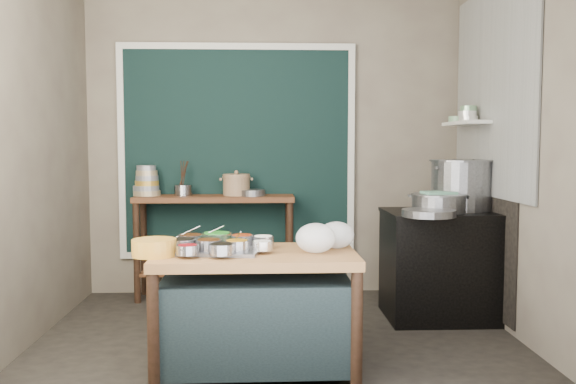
{
  "coord_description": "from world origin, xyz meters",
  "views": [
    {
      "loc": [
        -0.1,
        -4.3,
        1.42
      ],
      "look_at": [
        0.08,
        0.25,
        1.06
      ],
      "focal_mm": 38.0,
      "sensor_mm": 36.0,
      "label": 1
    }
  ],
  "objects_px": {
    "back_counter": "(215,247)",
    "utensil_cup": "(183,190)",
    "saucepan": "(321,237)",
    "ceramic_crock": "(236,186)",
    "prep_table": "(256,311)",
    "condiment_tray": "(220,251)",
    "stock_pot": "(461,185)",
    "stove_block": "(441,266)",
    "yellow_basin": "(154,248)",
    "steamer": "(439,203)"
  },
  "relations": [
    {
      "from": "back_counter",
      "to": "condiment_tray",
      "type": "height_order",
      "value": "back_counter"
    },
    {
      "from": "stove_block",
      "to": "steamer",
      "type": "distance_m",
      "value": 0.54
    },
    {
      "from": "prep_table",
      "to": "condiment_tray",
      "type": "height_order",
      "value": "condiment_tray"
    },
    {
      "from": "stove_block",
      "to": "back_counter",
      "type": "bearing_deg",
      "value": 158.98
    },
    {
      "from": "prep_table",
      "to": "utensil_cup",
      "type": "relative_size",
      "value": 7.58
    },
    {
      "from": "saucepan",
      "to": "ceramic_crock",
      "type": "distance_m",
      "value": 1.77
    },
    {
      "from": "saucepan",
      "to": "utensil_cup",
      "type": "distance_m",
      "value": 1.99
    },
    {
      "from": "stove_block",
      "to": "ceramic_crock",
      "type": "height_order",
      "value": "ceramic_crock"
    },
    {
      "from": "condiment_tray",
      "to": "prep_table",
      "type": "bearing_deg",
      "value": 1.23
    },
    {
      "from": "stove_block",
      "to": "utensil_cup",
      "type": "bearing_deg",
      "value": 161.13
    },
    {
      "from": "utensil_cup",
      "to": "condiment_tray",
      "type": "bearing_deg",
      "value": -75.84
    },
    {
      "from": "back_counter",
      "to": "steamer",
      "type": "height_order",
      "value": "steamer"
    },
    {
      "from": "prep_table",
      "to": "condiment_tray",
      "type": "bearing_deg",
      "value": -179.32
    },
    {
      "from": "utensil_cup",
      "to": "steamer",
      "type": "xyz_separation_m",
      "value": [
        2.13,
        -0.83,
        -0.05
      ]
    },
    {
      "from": "utensil_cup",
      "to": "ceramic_crock",
      "type": "height_order",
      "value": "ceramic_crock"
    },
    {
      "from": "ceramic_crock",
      "to": "steamer",
      "type": "bearing_deg",
      "value": -26.82
    },
    {
      "from": "stove_block",
      "to": "condiment_tray",
      "type": "relative_size",
      "value": 1.84
    },
    {
      "from": "ceramic_crock",
      "to": "back_counter",
      "type": "bearing_deg",
      "value": -175.41
    },
    {
      "from": "back_counter",
      "to": "utensil_cup",
      "type": "xyz_separation_m",
      "value": [
        -0.29,
        0.02,
        0.52
      ]
    },
    {
      "from": "saucepan",
      "to": "utensil_cup",
      "type": "relative_size",
      "value": 1.38
    },
    {
      "from": "stove_block",
      "to": "ceramic_crock",
      "type": "xyz_separation_m",
      "value": [
        -1.7,
        0.75,
        0.61
      ]
    },
    {
      "from": "stove_block",
      "to": "utensil_cup",
      "type": "xyz_separation_m",
      "value": [
        -2.19,
        0.75,
        0.57
      ]
    },
    {
      "from": "yellow_basin",
      "to": "stock_pot",
      "type": "relative_size",
      "value": 0.5
    },
    {
      "from": "yellow_basin",
      "to": "utensil_cup",
      "type": "bearing_deg",
      "value": 92.3
    },
    {
      "from": "stove_block",
      "to": "condiment_tray",
      "type": "height_order",
      "value": "stove_block"
    },
    {
      "from": "back_counter",
      "to": "ceramic_crock",
      "type": "distance_m",
      "value": 0.6
    },
    {
      "from": "utensil_cup",
      "to": "steamer",
      "type": "bearing_deg",
      "value": -21.35
    },
    {
      "from": "back_counter",
      "to": "saucepan",
      "type": "height_order",
      "value": "back_counter"
    },
    {
      "from": "condiment_tray",
      "to": "saucepan",
      "type": "xyz_separation_m",
      "value": [
        0.65,
        0.22,
        0.05
      ]
    },
    {
      "from": "ceramic_crock",
      "to": "stove_block",
      "type": "bearing_deg",
      "value": -23.68
    },
    {
      "from": "back_counter",
      "to": "yellow_basin",
      "type": "xyz_separation_m",
      "value": [
        -0.21,
        -1.94,
        0.33
      ]
    },
    {
      "from": "utensil_cup",
      "to": "ceramic_crock",
      "type": "distance_m",
      "value": 0.49
    },
    {
      "from": "back_counter",
      "to": "utensil_cup",
      "type": "relative_size",
      "value": 8.79
    },
    {
      "from": "prep_table",
      "to": "utensil_cup",
      "type": "height_order",
      "value": "utensil_cup"
    },
    {
      "from": "stove_block",
      "to": "steamer",
      "type": "height_order",
      "value": "steamer"
    },
    {
      "from": "stove_block",
      "to": "condiment_tray",
      "type": "bearing_deg",
      "value": -147.27
    },
    {
      "from": "condiment_tray",
      "to": "yellow_basin",
      "type": "bearing_deg",
      "value": -164.8
    },
    {
      "from": "yellow_basin",
      "to": "back_counter",
      "type": "bearing_deg",
      "value": 83.87
    },
    {
      "from": "saucepan",
      "to": "steamer",
      "type": "bearing_deg",
      "value": 13.59
    },
    {
      "from": "back_counter",
      "to": "utensil_cup",
      "type": "height_order",
      "value": "utensil_cup"
    },
    {
      "from": "utensil_cup",
      "to": "stock_pot",
      "type": "height_order",
      "value": "stock_pot"
    },
    {
      "from": "steamer",
      "to": "condiment_tray",
      "type": "bearing_deg",
      "value": -148.42
    },
    {
      "from": "yellow_basin",
      "to": "ceramic_crock",
      "type": "height_order",
      "value": "ceramic_crock"
    },
    {
      "from": "condiment_tray",
      "to": "stove_block",
      "type": "bearing_deg",
      "value": 32.73
    },
    {
      "from": "stove_block",
      "to": "stock_pot",
      "type": "bearing_deg",
      "value": 26.77
    },
    {
      "from": "stock_pot",
      "to": "saucepan",
      "type": "bearing_deg",
      "value": -141.96
    },
    {
      "from": "condiment_tray",
      "to": "ceramic_crock",
      "type": "xyz_separation_m",
      "value": [
        0.02,
        1.85,
        0.28
      ]
    },
    {
      "from": "back_counter",
      "to": "condiment_tray",
      "type": "xyz_separation_m",
      "value": [
        0.18,
        -1.84,
        0.29
      ]
    },
    {
      "from": "back_counter",
      "to": "stove_block",
      "type": "bearing_deg",
      "value": -21.02
    },
    {
      "from": "prep_table",
      "to": "yellow_basin",
      "type": "xyz_separation_m",
      "value": [
        -0.61,
        -0.11,
        0.43
      ]
    }
  ]
}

